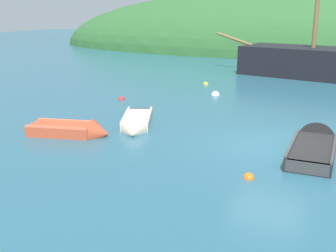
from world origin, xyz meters
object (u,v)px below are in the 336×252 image
object	(u,v)px
rowboat_portside	(314,147)
buoy_orange	(249,178)
rowboat_outer_left	(74,132)
rowboat_far	(136,124)
buoy_white	(215,95)
buoy_yellow	(206,84)
buoy_red	(121,100)

from	to	relation	value
rowboat_portside	buoy_orange	world-z (taller)	rowboat_portside
rowboat_outer_left	rowboat_far	world-z (taller)	rowboat_outer_left
rowboat_portside	buoy_white	bearing A→B (deg)	37.12
buoy_yellow	buoy_white	distance (m)	3.27
rowboat_far	buoy_orange	bearing A→B (deg)	35.38
rowboat_outer_left	buoy_yellow	xyz separation A→B (m)	(0.64, 11.85, -0.13)
buoy_yellow	buoy_red	xyz separation A→B (m)	(-2.28, -5.91, 0.00)
rowboat_portside	rowboat_outer_left	distance (m)	8.23
buoy_yellow	rowboat_portside	bearing A→B (deg)	-53.57
buoy_orange	buoy_red	xyz separation A→B (m)	(-8.36, 7.12, 0.00)
buoy_orange	buoy_red	distance (m)	10.98
buoy_orange	rowboat_outer_left	bearing A→B (deg)	170.02
rowboat_far	buoy_orange	world-z (taller)	rowboat_far
rowboat_portside	rowboat_far	xyz separation A→B (m)	(-6.55, 0.08, -0.04)
buoy_orange	rowboat_far	bearing A→B (deg)	149.30
rowboat_outer_left	buoy_yellow	world-z (taller)	rowboat_outer_left
rowboat_portside	buoy_white	world-z (taller)	rowboat_portside
buoy_red	buoy_white	size ratio (longest dim) A/B	0.73
rowboat_portside	rowboat_outer_left	bearing A→B (deg)	101.12
buoy_white	rowboat_outer_left	bearing A→B (deg)	-104.02
rowboat_far	buoy_yellow	size ratio (longest dim) A/B	11.41
buoy_yellow	rowboat_outer_left	bearing A→B (deg)	-93.10
buoy_white	buoy_red	bearing A→B (deg)	-141.78
buoy_yellow	buoy_red	bearing A→B (deg)	-111.09
rowboat_outer_left	rowboat_far	xyz separation A→B (m)	(1.47, 1.93, -0.04)
buoy_orange	buoy_yellow	size ratio (longest dim) A/B	1.02
buoy_orange	buoy_red	bearing A→B (deg)	139.59
buoy_red	rowboat_portside	bearing A→B (deg)	-22.92
rowboat_portside	buoy_orange	xyz separation A→B (m)	(-1.30, -3.03, -0.13)
rowboat_far	buoy_yellow	bearing A→B (deg)	160.88
rowboat_portside	buoy_yellow	size ratio (longest dim) A/B	12.57
rowboat_outer_left	rowboat_far	distance (m)	2.43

